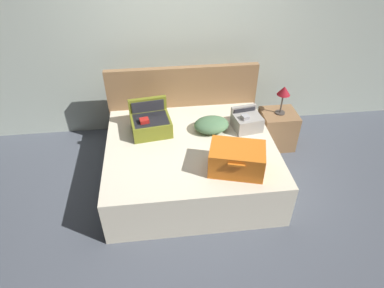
# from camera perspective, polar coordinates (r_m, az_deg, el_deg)

# --- Properties ---
(ground_plane) EXTENTS (12.00, 12.00, 0.00)m
(ground_plane) POSITION_cam_1_polar(r_m,az_deg,el_deg) (3.73, 0.52, -10.29)
(ground_plane) COLOR #4C515B
(back_wall) EXTENTS (8.00, 0.10, 2.60)m
(back_wall) POSITION_cam_1_polar(r_m,az_deg,el_deg) (4.40, -2.24, 18.02)
(back_wall) COLOR #B7C1B2
(back_wall) RESTS_ON ground
(bed) EXTENTS (1.84, 1.61, 0.53)m
(bed) POSITION_cam_1_polar(r_m,az_deg,el_deg) (3.83, -0.22, -3.23)
(bed) COLOR beige
(bed) RESTS_ON ground
(headboard) EXTENTS (1.88, 0.08, 1.05)m
(headboard) POSITION_cam_1_polar(r_m,az_deg,el_deg) (4.36, -1.53, 6.63)
(headboard) COLOR olive
(headboard) RESTS_ON ground
(hard_case_large) EXTENTS (0.61, 0.49, 0.26)m
(hard_case_large) POSITION_cam_1_polar(r_m,az_deg,el_deg) (3.30, 7.62, -2.49)
(hard_case_large) COLOR #D16619
(hard_case_large) RESTS_ON bed
(hard_case_medium) EXTENTS (0.48, 0.45, 0.34)m
(hard_case_medium) POSITION_cam_1_polar(r_m,az_deg,el_deg) (3.84, -7.05, 3.57)
(hard_case_medium) COLOR olive
(hard_case_medium) RESTS_ON bed
(hard_case_small) EXTENTS (0.34, 0.32, 0.24)m
(hard_case_small) POSITION_cam_1_polar(r_m,az_deg,el_deg) (3.91, 9.32, 3.85)
(hard_case_small) COLOR gray
(hard_case_small) RESTS_ON bed
(pillow_near_headboard) EXTENTS (0.44, 0.36, 0.15)m
(pillow_near_headboard) POSITION_cam_1_polar(r_m,az_deg,el_deg) (3.85, 3.33, 3.29)
(pillow_near_headboard) COLOR #4C724C
(pillow_near_headboard) RESTS_ON bed
(nightstand) EXTENTS (0.44, 0.40, 0.50)m
(nightstand) POSITION_cam_1_polar(r_m,az_deg,el_deg) (4.53, 14.24, 2.46)
(nightstand) COLOR olive
(nightstand) RESTS_ON ground
(table_lamp) EXTENTS (0.16, 0.16, 0.37)m
(table_lamp) POSITION_cam_1_polar(r_m,az_deg,el_deg) (4.25, 15.34, 8.42)
(table_lamp) COLOR #3F3833
(table_lamp) RESTS_ON nightstand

